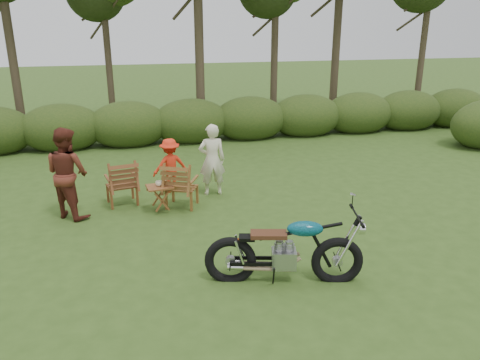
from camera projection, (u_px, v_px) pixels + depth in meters
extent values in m
plane|color=#2F4818|center=(280.00, 276.00, 7.19)|extent=(80.00, 80.00, 0.00)
cylinder|color=#392C1F|center=(8.00, 26.00, 14.96)|extent=(0.28, 0.28, 7.20)
cylinder|color=#392C1F|center=(107.00, 39.00, 16.81)|extent=(0.24, 0.24, 6.30)
cylinder|color=#392C1F|center=(198.00, 19.00, 15.27)|extent=(0.30, 0.30, 7.65)
cylinder|color=#392C1F|center=(275.00, 36.00, 17.16)|extent=(0.26, 0.26, 6.48)
cylinder|color=#392C1F|center=(338.00, 16.00, 18.64)|extent=(0.32, 0.32, 7.92)
cylinder|color=#392C1F|center=(425.00, 31.00, 17.37)|extent=(0.24, 0.24, 6.84)
ellipsoid|color=#233B15|center=(62.00, 128.00, 14.32)|extent=(2.52, 1.68, 1.51)
ellipsoid|color=#233B15|center=(128.00, 125.00, 14.79)|extent=(2.52, 1.68, 1.51)
ellipsoid|color=#233B15|center=(191.00, 122.00, 15.25)|extent=(2.52, 1.68, 1.51)
ellipsoid|color=#233B15|center=(250.00, 119.00, 15.72)|extent=(2.52, 1.68, 1.51)
ellipsoid|color=#233B15|center=(306.00, 116.00, 16.18)|extent=(2.52, 1.68, 1.51)
ellipsoid|color=#233B15|center=(358.00, 114.00, 16.65)|extent=(2.52, 1.68, 1.51)
ellipsoid|color=#233B15|center=(408.00, 111.00, 17.11)|extent=(2.52, 1.68, 1.51)
ellipsoid|color=#233B15|center=(455.00, 109.00, 17.58)|extent=(2.52, 1.68, 1.51)
imported|color=beige|center=(159.00, 184.00, 9.47)|extent=(0.16, 0.16, 0.11)
imported|color=beige|center=(213.00, 194.00, 10.64)|extent=(0.62, 0.43, 1.62)
imported|color=maroon|center=(73.00, 216.00, 9.44)|extent=(1.11, 1.11, 1.82)
imported|color=red|center=(172.00, 191.00, 10.83)|extent=(0.88, 0.62, 1.24)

